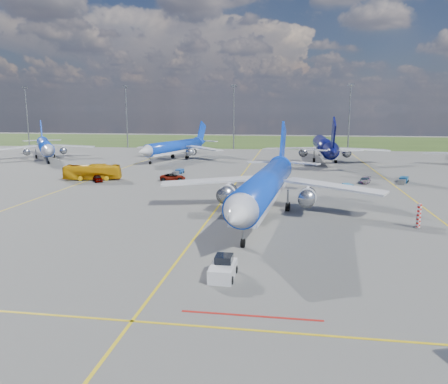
# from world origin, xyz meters

# --- Properties ---
(ground) EXTENTS (400.00, 400.00, 0.00)m
(ground) POSITION_xyz_m (0.00, 0.00, 0.00)
(ground) COLOR #555552
(ground) RESTS_ON ground
(grass_strip) EXTENTS (400.00, 80.00, 0.01)m
(grass_strip) POSITION_xyz_m (0.00, 150.00, 0.00)
(grass_strip) COLOR #2D4719
(grass_strip) RESTS_ON ground
(taxiway_lines) EXTENTS (60.25, 160.00, 0.02)m
(taxiway_lines) POSITION_xyz_m (0.17, 27.70, 0.01)
(taxiway_lines) COLOR gold
(taxiway_lines) RESTS_ON ground
(floodlight_masts) EXTENTS (202.20, 0.50, 22.70)m
(floodlight_masts) POSITION_xyz_m (10.00, 110.00, 12.56)
(floodlight_masts) COLOR slate
(floodlight_masts) RESTS_ON ground
(warning_post) EXTENTS (0.50, 0.50, 3.00)m
(warning_post) POSITION_xyz_m (26.00, 8.00, 1.50)
(warning_post) COLOR red
(warning_post) RESTS_ON ground
(bg_jet_nw) EXTENTS (47.14, 49.81, 10.40)m
(bg_jet_nw) POSITION_xyz_m (-59.65, 70.25, 0.00)
(bg_jet_nw) COLOR #0E3BC4
(bg_jet_nw) RESTS_ON ground
(bg_jet_nnw) EXTENTS (38.85, 45.30, 10.17)m
(bg_jet_nnw) POSITION_xyz_m (-22.36, 75.21, 0.00)
(bg_jet_nnw) COLOR #0E3BC4
(bg_jet_nnw) RESTS_ON ground
(bg_jet_n) EXTENTS (36.26, 47.10, 12.16)m
(bg_jet_n) POSITION_xyz_m (19.52, 76.17, 0.00)
(bg_jet_n) COLOR #080B42
(bg_jet_n) RESTS_ON ground
(main_airliner) EXTENTS (38.45, 48.12, 11.80)m
(main_airliner) POSITION_xyz_m (7.17, 12.14, 0.00)
(main_airliner) COLOR #0E3BC4
(main_airliner) RESTS_ON ground
(pushback_tug) EXTENTS (2.05, 5.39, 1.82)m
(pushback_tug) POSITION_xyz_m (4.94, -11.17, 0.74)
(pushback_tug) COLOR silver
(pushback_tug) RESTS_ON ground
(apron_bus) EXTENTS (11.74, 5.05, 3.18)m
(apron_bus) POSITION_xyz_m (-29.46, 36.67, 1.59)
(apron_bus) COLOR #E6A80D
(apron_bus) RESTS_ON ground
(service_car_a) EXTENTS (3.48, 4.04, 1.31)m
(service_car_a) POSITION_xyz_m (-27.43, 34.64, 0.66)
(service_car_a) COLOR #999999
(service_car_a) RESTS_ON ground
(service_car_b) EXTENTS (5.50, 3.25, 1.44)m
(service_car_b) POSITION_xyz_m (-12.93, 37.90, 0.72)
(service_car_b) COLOR #999999
(service_car_b) RESTS_ON ground
(service_car_c) EXTENTS (3.15, 4.51, 1.21)m
(service_car_c) POSITION_xyz_m (24.80, 40.62, 0.61)
(service_car_c) COLOR #999999
(service_car_c) RESTS_ON ground
(baggage_tug_w) EXTENTS (2.55, 4.47, 0.97)m
(baggage_tug_w) POSITION_xyz_m (21.05, 32.69, 0.46)
(baggage_tug_w) COLOR #1B6CA7
(baggage_tug_w) RESTS_ON ground
(baggage_tug_c) EXTENTS (1.85, 4.46, 0.97)m
(baggage_tug_c) POSITION_xyz_m (-14.23, 47.30, 0.45)
(baggage_tug_c) COLOR #17468F
(baggage_tug_c) RESTS_ON ground
(baggage_tug_e) EXTENTS (2.95, 5.03, 1.10)m
(baggage_tug_e) POSITION_xyz_m (32.28, 41.94, 0.51)
(baggage_tug_e) COLOR #165287
(baggage_tug_e) RESTS_ON ground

